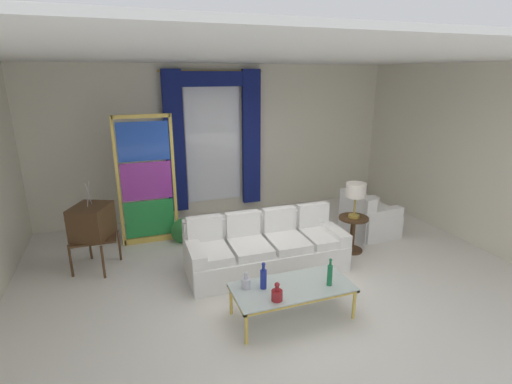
{
  "coord_description": "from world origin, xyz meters",
  "views": [
    {
      "loc": [
        -1.96,
        -4.5,
        2.82
      ],
      "look_at": [
        -0.02,
        0.9,
        1.05
      ],
      "focal_mm": 27.05,
      "sensor_mm": 36.0,
      "label": 1
    }
  ],
  "objects_px": {
    "vintage_tv": "(92,223)",
    "round_side_table": "(353,231)",
    "bottle_amber_squat": "(263,278)",
    "stained_glass_divider": "(147,184)",
    "coffee_table": "(292,289)",
    "couch_white_long": "(265,248)",
    "bottle_ruby_flask": "(277,294)",
    "table_lamp_brass": "(356,192)",
    "bottle_blue_decanter": "(330,274)",
    "bottle_crystal_tall": "(246,282)",
    "peacock_figurine": "(185,232)",
    "armchair_white": "(367,219)"
  },
  "relations": [
    {
      "from": "bottle_blue_decanter",
      "to": "armchair_white",
      "type": "relative_size",
      "value": 0.41
    },
    {
      "from": "coffee_table",
      "to": "vintage_tv",
      "type": "xyz_separation_m",
      "value": [
        -2.25,
        2.1,
        0.35
      ]
    },
    {
      "from": "bottle_crystal_tall",
      "to": "stained_glass_divider",
      "type": "bearing_deg",
      "value": 107.97
    },
    {
      "from": "bottle_ruby_flask",
      "to": "armchair_white",
      "type": "bearing_deg",
      "value": 37.53
    },
    {
      "from": "bottle_ruby_flask",
      "to": "round_side_table",
      "type": "xyz_separation_m",
      "value": [
        1.98,
        1.51,
        -0.13
      ]
    },
    {
      "from": "round_side_table",
      "to": "table_lamp_brass",
      "type": "height_order",
      "value": "table_lamp_brass"
    },
    {
      "from": "bottle_amber_squat",
      "to": "table_lamp_brass",
      "type": "xyz_separation_m",
      "value": [
        2.03,
        1.22,
        0.48
      ]
    },
    {
      "from": "vintage_tv",
      "to": "armchair_white",
      "type": "relative_size",
      "value": 1.57
    },
    {
      "from": "vintage_tv",
      "to": "table_lamp_brass",
      "type": "height_order",
      "value": "vintage_tv"
    },
    {
      "from": "bottle_blue_decanter",
      "to": "vintage_tv",
      "type": "bearing_deg",
      "value": 140.32
    },
    {
      "from": "couch_white_long",
      "to": "peacock_figurine",
      "type": "xyz_separation_m",
      "value": [
        -1.0,
        1.22,
        -0.09
      ]
    },
    {
      "from": "armchair_white",
      "to": "round_side_table",
      "type": "relative_size",
      "value": 1.44
    },
    {
      "from": "table_lamp_brass",
      "to": "couch_white_long",
      "type": "bearing_deg",
      "value": -178.87
    },
    {
      "from": "bottle_amber_squat",
      "to": "round_side_table",
      "type": "bearing_deg",
      "value": 31.08
    },
    {
      "from": "bottle_amber_squat",
      "to": "vintage_tv",
      "type": "distance_m",
      "value": 2.79
    },
    {
      "from": "couch_white_long",
      "to": "vintage_tv",
      "type": "height_order",
      "value": "vintage_tv"
    },
    {
      "from": "couch_white_long",
      "to": "round_side_table",
      "type": "distance_m",
      "value": 1.55
    },
    {
      "from": "coffee_table",
      "to": "bottle_crystal_tall",
      "type": "height_order",
      "value": "bottle_crystal_tall"
    },
    {
      "from": "bottle_crystal_tall",
      "to": "bottle_amber_squat",
      "type": "bearing_deg",
      "value": -19.32
    },
    {
      "from": "stained_glass_divider",
      "to": "couch_white_long",
      "type": "bearing_deg",
      "value": -44.92
    },
    {
      "from": "peacock_figurine",
      "to": "vintage_tv",
      "type": "bearing_deg",
      "value": -164.12
    },
    {
      "from": "coffee_table",
      "to": "vintage_tv",
      "type": "bearing_deg",
      "value": 137.08
    },
    {
      "from": "bottle_ruby_flask",
      "to": "armchair_white",
      "type": "relative_size",
      "value": 0.26
    },
    {
      "from": "armchair_white",
      "to": "table_lamp_brass",
      "type": "xyz_separation_m",
      "value": [
        -0.65,
        -0.51,
        0.74
      ]
    },
    {
      "from": "bottle_ruby_flask",
      "to": "table_lamp_brass",
      "type": "distance_m",
      "value": 2.55
    },
    {
      "from": "vintage_tv",
      "to": "round_side_table",
      "type": "distance_m",
      "value": 4.04
    },
    {
      "from": "table_lamp_brass",
      "to": "bottle_ruby_flask",
      "type": "bearing_deg",
      "value": -142.64
    },
    {
      "from": "couch_white_long",
      "to": "bottle_ruby_flask",
      "type": "bearing_deg",
      "value": -106.06
    },
    {
      "from": "peacock_figurine",
      "to": "round_side_table",
      "type": "distance_m",
      "value": 2.82
    },
    {
      "from": "vintage_tv",
      "to": "stained_glass_divider",
      "type": "xyz_separation_m",
      "value": [
        0.86,
        0.7,
        0.33
      ]
    },
    {
      "from": "bottle_blue_decanter",
      "to": "table_lamp_brass",
      "type": "bearing_deg",
      "value": 48.34
    },
    {
      "from": "bottle_amber_squat",
      "to": "round_side_table",
      "type": "xyz_separation_m",
      "value": [
        2.03,
        1.22,
        -0.19
      ]
    },
    {
      "from": "round_side_table",
      "to": "bottle_ruby_flask",
      "type": "bearing_deg",
      "value": -142.64
    },
    {
      "from": "bottle_crystal_tall",
      "to": "bottle_amber_squat",
      "type": "xyz_separation_m",
      "value": [
        0.19,
        -0.07,
        0.06
      ]
    },
    {
      "from": "stained_glass_divider",
      "to": "peacock_figurine",
      "type": "bearing_deg",
      "value": -29.75
    },
    {
      "from": "table_lamp_brass",
      "to": "peacock_figurine",
      "type": "bearing_deg",
      "value": 154.97
    },
    {
      "from": "coffee_table",
      "to": "table_lamp_brass",
      "type": "xyz_separation_m",
      "value": [
        1.69,
        1.3,
        0.65
      ]
    },
    {
      "from": "coffee_table",
      "to": "stained_glass_divider",
      "type": "height_order",
      "value": "stained_glass_divider"
    },
    {
      "from": "vintage_tv",
      "to": "table_lamp_brass",
      "type": "xyz_separation_m",
      "value": [
        3.94,
        -0.79,
        0.3
      ]
    },
    {
      "from": "round_side_table",
      "to": "bottle_blue_decanter",
      "type": "bearing_deg",
      "value": -131.66
    },
    {
      "from": "bottle_ruby_flask",
      "to": "vintage_tv",
      "type": "height_order",
      "value": "vintage_tv"
    },
    {
      "from": "vintage_tv",
      "to": "stained_glass_divider",
      "type": "height_order",
      "value": "stained_glass_divider"
    },
    {
      "from": "bottle_blue_decanter",
      "to": "bottle_crystal_tall",
      "type": "bearing_deg",
      "value": 164.23
    },
    {
      "from": "bottle_crystal_tall",
      "to": "round_side_table",
      "type": "relative_size",
      "value": 0.36
    },
    {
      "from": "vintage_tv",
      "to": "round_side_table",
      "type": "relative_size",
      "value": 2.26
    },
    {
      "from": "bottle_blue_decanter",
      "to": "vintage_tv",
      "type": "relative_size",
      "value": 0.26
    },
    {
      "from": "bottle_amber_squat",
      "to": "peacock_figurine",
      "type": "height_order",
      "value": "bottle_amber_squat"
    },
    {
      "from": "couch_white_long",
      "to": "bottle_ruby_flask",
      "type": "xyz_separation_m",
      "value": [
        -0.43,
        -1.48,
        0.18
      ]
    },
    {
      "from": "bottle_ruby_flask",
      "to": "peacock_figurine",
      "type": "height_order",
      "value": "bottle_ruby_flask"
    },
    {
      "from": "bottle_crystal_tall",
      "to": "armchair_white",
      "type": "bearing_deg",
      "value": 30.11
    }
  ]
}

